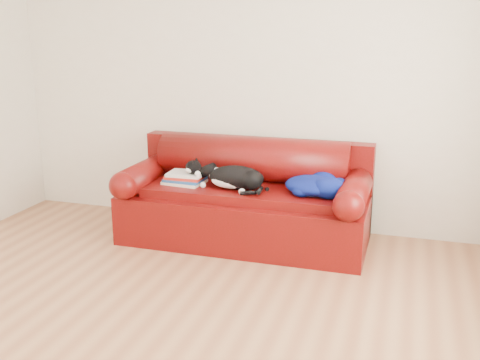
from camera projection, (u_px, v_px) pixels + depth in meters
The scene contains 7 objects.
ground at pixel (153, 318), 3.62m from camera, with size 4.50×4.50×0.00m, color brown.
room_shell at pixel (162, 54), 3.16m from camera, with size 4.52×4.02×2.61m.
sofa_base at pixel (245, 215), 4.89m from camera, with size 2.10×0.90×0.50m.
sofa_back at pixel (253, 174), 5.03m from camera, with size 2.10×1.01×0.88m.
book_stack at pixel (185, 178), 4.88m from camera, with size 0.36×0.29×0.10m.
cat at pixel (235, 178), 4.71m from camera, with size 0.65×0.39×0.25m.
blanket at pixel (315, 184), 4.59m from camera, with size 0.56×0.52×0.17m.
Camera 1 is at (1.50, -2.95, 1.81)m, focal length 42.00 mm.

